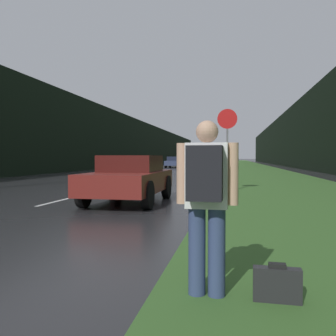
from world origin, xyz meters
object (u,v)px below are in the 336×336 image
Objects in this scene: hitchhiker_with_backpack at (206,196)px; suitcase at (277,285)px; car_oncoming at (175,162)px; car_passing_near at (130,178)px; car_passing_far at (195,164)px; delivery_truck at (197,155)px; stop_sign at (227,141)px.

suitcase is (0.62, -0.00, -0.77)m from hitchhiker_with_backpack.
car_oncoming is at bearing 102.51° from suitcase.
car_oncoming is at bearing -82.78° from car_passing_near.
delivery_truck is at bearing -84.42° from car_passing_far.
car_passing_near is 62.68m from delivery_truck.
stop_sign reaches higher than suitcase.
car_passing_near is (-3.32, 6.62, 0.53)m from suitcase.
delivery_truck is at bearing 96.79° from stop_sign.
stop_sign is at bearing -77.23° from car_oncoming.
suitcase is 0.09× the size of car_passing_far.
suitcase is at bearing 1.47° from hitchhiker_with_backpack.
delivery_truck is at bearing 97.72° from hitchhiker_with_backpack.
car_oncoming is at bearing -90.00° from delivery_truck.
hitchhiker_with_backpack is at bearing -90.07° from stop_sign.
delivery_truck is (-7.68, 69.14, 1.62)m from suitcase.
stop_sign is 0.67× the size of car_passing_far.
hitchhiker_with_backpack is at bearing -178.53° from suitcase.
delivery_truck reaches higher than car_passing_near.
car_passing_far is 0.96× the size of car_oncoming.
stop_sign is 4.37m from car_passing_near.
suitcase is at bearing -83.67° from delivery_truck.
delivery_truck reaches higher than hitchhiker_with_backpack.
suitcase is at bearing -79.39° from car_oncoming.
car_passing_far is (-2.71, 14.79, -1.13)m from stop_sign.
car_passing_near is (-2.71, -3.21, -1.18)m from stop_sign.
car_passing_near is at bearing 118.55° from suitcase.
car_passing_far reaches higher than car_passing_near.
stop_sign is at bearing 91.83° from hitchhiker_with_backpack.
stop_sign is 9.87m from hitchhiker_with_backpack.
hitchhiker_with_backpack is 0.99m from suitcase.
stop_sign is at bearing -83.21° from delivery_truck.
delivery_truck is at bearing 98.23° from suitcase.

